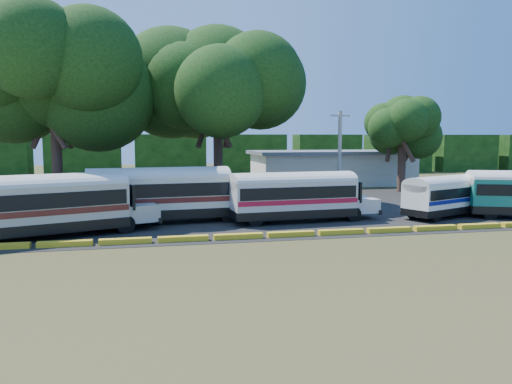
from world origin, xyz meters
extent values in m
plane|color=#334316|center=(0.00, 0.00, 0.00)|extent=(160.00, 160.00, 0.00)
cube|color=black|center=(1.00, 12.00, 0.01)|extent=(64.00, 24.00, 0.02)
cube|color=gold|center=(-10.50, 1.00, 0.15)|extent=(2.70, 0.45, 0.30)
cube|color=gold|center=(-7.50, 1.00, 0.15)|extent=(2.70, 0.45, 0.30)
cube|color=gold|center=(-4.50, 1.00, 0.15)|extent=(2.70, 0.45, 0.30)
cube|color=gold|center=(-1.50, 1.00, 0.15)|extent=(2.70, 0.45, 0.30)
cube|color=gold|center=(1.50, 1.00, 0.15)|extent=(2.70, 0.45, 0.30)
cube|color=gold|center=(4.50, 1.00, 0.15)|extent=(2.70, 0.45, 0.30)
cube|color=gold|center=(7.50, 1.00, 0.15)|extent=(2.70, 0.45, 0.30)
cube|color=gold|center=(10.50, 1.00, 0.15)|extent=(2.70, 0.45, 0.30)
cube|color=gold|center=(13.50, 1.00, 0.15)|extent=(2.70, 0.45, 0.30)
cube|color=gold|center=(16.50, 1.00, 0.15)|extent=(2.70, 0.45, 0.30)
cube|color=beige|center=(18.00, 30.00, 1.80)|extent=(18.00, 8.00, 3.60)
cube|color=#54555B|center=(18.00, 30.00, 3.80)|extent=(19.00, 9.00, 0.40)
cube|color=black|center=(-12.00, 48.00, 3.00)|extent=(10.00, 4.00, 6.00)
cube|color=black|center=(0.00, 48.00, 3.00)|extent=(10.00, 4.00, 6.00)
cube|color=black|center=(12.00, 48.00, 3.00)|extent=(10.00, 4.00, 6.00)
cube|color=black|center=(24.00, 48.00, 3.00)|extent=(10.00, 4.00, 6.00)
cube|color=black|center=(36.00, 48.00, 3.00)|extent=(10.00, 4.00, 6.00)
cube|color=black|center=(48.00, 48.00, 3.00)|extent=(10.00, 4.00, 6.00)
cylinder|color=black|center=(-9.92, 7.63, 0.48)|extent=(0.99, 0.60, 0.96)
cylinder|color=black|center=(-10.67, 9.54, 0.48)|extent=(0.99, 0.60, 0.96)
cube|color=maroon|center=(-9.31, 8.97, 0.91)|extent=(2.38, 2.60, 0.91)
cube|color=black|center=(-9.88, 8.75, 1.85)|extent=(0.94, 2.11, 1.32)
cube|color=black|center=(-8.55, 9.27, 0.53)|extent=(1.02, 2.25, 0.29)
cylinder|color=black|center=(-4.60, 3.96, 0.54)|extent=(1.11, 0.65, 1.08)
cylinder|color=black|center=(-5.38, 6.12, 0.54)|extent=(1.11, 0.65, 1.08)
cube|color=black|center=(-8.94, 3.62, 0.70)|extent=(9.21, 5.51, 0.59)
cube|color=#BBB2A1|center=(-8.94, 3.62, 1.97)|extent=(9.21, 5.51, 1.97)
cube|color=black|center=(-8.94, 3.62, 2.21)|extent=(8.90, 5.45, 0.83)
cube|color=#581E16|center=(-8.94, 3.62, 1.58)|extent=(9.14, 5.52, 0.32)
ellipsoid|color=beige|center=(-8.94, 3.62, 2.96)|extent=(9.21, 5.51, 1.21)
cube|color=#BBB2A1|center=(-3.88, 5.44, 1.02)|extent=(2.62, 2.88, 1.02)
cube|color=black|center=(-4.52, 5.21, 2.07)|extent=(0.99, 2.38, 1.48)
cube|color=black|center=(-3.02, 5.75, 0.59)|extent=(1.07, 2.55, 0.32)
cylinder|color=black|center=(1.81, 6.48, 0.55)|extent=(1.12, 0.41, 1.10)
cylinder|color=black|center=(1.59, 8.82, 0.55)|extent=(1.12, 0.41, 1.10)
cylinder|color=black|center=(-5.64, 5.78, 0.55)|extent=(1.12, 0.41, 1.10)
cylinder|color=black|center=(-5.86, 8.13, 0.55)|extent=(1.12, 0.41, 1.10)
cube|color=black|center=(-2.58, 7.25, 0.72)|extent=(9.24, 3.58, 0.61)
cube|color=silver|center=(-2.58, 7.25, 2.02)|extent=(9.24, 3.58, 2.01)
cube|color=black|center=(-2.58, 7.25, 2.26)|extent=(8.89, 3.61, 0.85)
cube|color=#581A16|center=(-2.58, 7.25, 1.62)|extent=(9.16, 3.61, 0.33)
ellipsoid|color=beige|center=(-2.58, 7.25, 3.03)|extent=(9.24, 3.58, 1.24)
cube|color=silver|center=(2.90, 7.76, 1.05)|extent=(2.20, 2.59, 1.05)
cube|color=black|center=(2.21, 7.70, 2.12)|extent=(0.40, 2.54, 1.51)
cube|color=black|center=(3.83, 7.85, 0.61)|extent=(0.45, 2.70, 0.33)
cube|color=black|center=(-7.01, 6.84, 0.61)|extent=(0.45, 2.70, 0.33)
cylinder|color=black|center=(9.99, 5.01, 0.50)|extent=(1.02, 0.35, 1.00)
cylinder|color=black|center=(9.84, 7.14, 0.50)|extent=(1.02, 0.35, 1.00)
cylinder|color=black|center=(3.22, 4.51, 0.50)|extent=(1.02, 0.35, 1.00)
cylinder|color=black|center=(3.06, 6.64, 0.50)|extent=(1.02, 0.35, 1.00)
cube|color=black|center=(6.03, 5.79, 0.65)|extent=(8.36, 3.10, 0.55)
cube|color=beige|center=(6.03, 5.79, 1.83)|extent=(8.36, 3.10, 1.83)
cube|color=black|center=(6.03, 5.79, 2.05)|extent=(8.03, 3.13, 0.77)
cube|color=#AC112B|center=(6.03, 5.79, 1.47)|extent=(8.28, 3.13, 0.30)
ellipsoid|color=beige|center=(6.03, 5.79, 2.75)|extent=(8.36, 3.10, 1.12)
cube|color=beige|center=(11.01, 6.16, 0.95)|extent=(1.96, 2.33, 0.95)
cube|color=black|center=(10.38, 6.11, 1.93)|extent=(0.32, 2.30, 1.37)
cube|color=black|center=(11.86, 6.22, 0.55)|extent=(0.36, 2.45, 0.30)
cube|color=black|center=(1.99, 5.49, 0.55)|extent=(0.36, 2.45, 0.30)
cylinder|color=black|center=(20.70, 5.92, 0.44)|extent=(0.91, 0.57, 0.88)
cylinder|color=black|center=(19.97, 7.66, 0.44)|extent=(0.91, 0.57, 0.88)
cylinder|color=black|center=(15.18, 3.59, 0.44)|extent=(0.91, 0.57, 0.88)
cylinder|color=black|center=(14.45, 5.33, 0.44)|extent=(0.91, 0.57, 0.88)
cube|color=black|center=(17.17, 5.46, 0.57)|extent=(7.52, 4.84, 0.48)
cube|color=white|center=(17.17, 5.46, 1.62)|extent=(7.52, 4.84, 1.61)
cube|color=black|center=(17.17, 5.46, 1.81)|extent=(7.27, 4.77, 0.68)
cube|color=navy|center=(17.17, 5.46, 1.30)|extent=(7.46, 4.84, 0.26)
ellipsoid|color=beige|center=(17.17, 5.46, 2.42)|extent=(7.52, 4.84, 0.99)
cube|color=white|center=(21.23, 7.17, 0.84)|extent=(2.22, 2.40, 0.84)
cube|color=black|center=(20.72, 6.95, 1.70)|extent=(0.91, 1.92, 1.21)
cube|color=black|center=(21.92, 7.46, 0.48)|extent=(0.98, 2.05, 0.26)
cube|color=black|center=(13.88, 4.07, 0.48)|extent=(0.98, 2.05, 0.26)
cylinder|color=black|center=(19.40, 3.77, 0.50)|extent=(1.03, 0.62, 1.00)
cylinder|color=black|center=(20.16, 5.76, 0.50)|extent=(1.03, 0.62, 1.00)
cube|color=black|center=(18.71, 5.18, 0.55)|extent=(1.04, 2.34, 0.30)
cylinder|color=#36231B|center=(-10.16, 15.73, 3.61)|extent=(0.80, 0.80, 7.22)
cylinder|color=#36231B|center=(-8.94, 16.17, 6.71)|extent=(1.32, 2.63, 4.13)
cylinder|color=#36231B|center=(-11.16, 16.56, 6.71)|extent=(2.03, 2.30, 4.13)
cylinder|color=#36231B|center=(-10.39, 14.45, 6.71)|extent=(2.68, 0.89, 4.13)
ellipsoid|color=black|center=(-10.16, 15.73, 10.56)|extent=(11.81, 11.81, 8.66)
cylinder|color=#36231B|center=(2.73, 17.62, 3.59)|extent=(0.80, 0.80, 7.18)
cylinder|color=#36231B|center=(3.95, 18.07, 6.67)|extent=(1.31, 2.62, 4.11)
cylinder|color=#36231B|center=(1.73, 18.46, 6.67)|extent=(2.02, 2.29, 4.11)
cylinder|color=#36231B|center=(2.50, 16.34, 6.67)|extent=(2.66, 0.89, 4.11)
ellipsoid|color=black|center=(2.73, 17.62, 10.50)|extent=(12.35, 12.35, 9.06)
cylinder|color=#36231B|center=(22.05, 20.98, 2.42)|extent=(0.80, 0.80, 4.83)
cylinder|color=#36231B|center=(23.28, 21.42, 4.49)|extent=(1.06, 1.93, 2.83)
cylinder|color=#36231B|center=(21.06, 21.82, 4.49)|extent=(1.55, 1.73, 2.83)
cylinder|color=#36231B|center=(21.83, 19.70, 4.49)|extent=(1.94, 0.76, 2.83)
ellipsoid|color=black|center=(22.05, 20.98, 7.23)|extent=(6.97, 6.97, 5.11)
cylinder|color=gray|center=(11.69, 11.92, 3.83)|extent=(0.30, 0.30, 7.66)
cube|color=gray|center=(11.69, 11.92, 7.27)|extent=(1.60, 0.12, 0.12)
camera|label=1|loc=(-3.27, -25.51, 5.56)|focal=35.00mm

